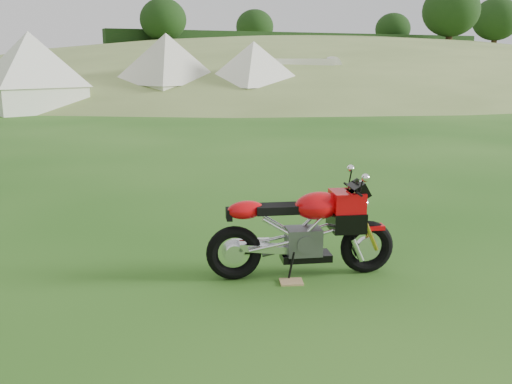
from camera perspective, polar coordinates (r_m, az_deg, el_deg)
name	(u,v)px	position (r m, az deg, el deg)	size (l,w,h in m)	color
ground	(256,295)	(5.45, 0.02, -10.24)	(120.00, 120.00, 0.00)	#1B5111
hillside	(313,83)	(51.66, 5.70, 10.78)	(80.00, 64.00, 8.00)	olive
hedgerow	(313,83)	(51.66, 5.70, 10.78)	(36.00, 1.20, 8.60)	black
sport_motorcycle	(302,224)	(5.75, 4.62, -3.18)	(1.83, 0.46, 1.10)	red
plywood_board	(291,282)	(5.73, 3.55, -8.96)	(0.23, 0.18, 0.02)	tan
tent_left	(31,75)	(25.50, -21.54, 10.82)	(3.43, 3.43, 2.98)	white
tent_mid	(167,73)	(26.48, -8.89, 11.64)	(3.45, 3.45, 2.99)	beige
tent_right	(254,76)	(25.88, -0.23, 11.53)	(3.21, 3.21, 2.79)	white
caravan	(293,80)	(28.57, 3.74, 11.07)	(4.69, 2.09, 2.19)	white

